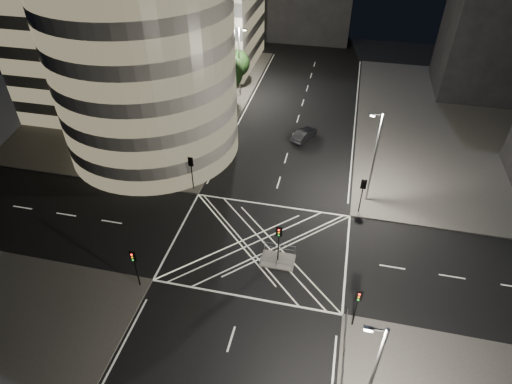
% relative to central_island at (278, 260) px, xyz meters
% --- Properties ---
extents(ground, '(120.00, 120.00, 0.00)m').
position_rel_central_island_xyz_m(ground, '(-2.00, 1.50, -0.07)').
color(ground, black).
rests_on(ground, ground).
extents(sidewalk_far_left, '(42.00, 42.00, 0.15)m').
position_rel_central_island_xyz_m(sidewalk_far_left, '(-31.00, 28.50, 0.00)').
color(sidewalk_far_left, '#4A4846').
rests_on(sidewalk_far_left, ground).
extents(central_island, '(3.00, 2.00, 0.15)m').
position_rel_central_island_xyz_m(central_island, '(0.00, 0.00, 0.00)').
color(central_island, slate).
rests_on(central_island, ground).
extents(office_tower_curved, '(30.00, 29.00, 27.20)m').
position_rel_central_island_xyz_m(office_tower_curved, '(-22.74, 20.24, 12.58)').
color(office_tower_curved, gray).
rests_on(office_tower_curved, sidewalk_far_left).
extents(building_right_far, '(14.00, 12.00, 15.00)m').
position_rel_central_island_xyz_m(building_right_far, '(24.00, 41.50, 7.58)').
color(building_right_far, black).
rests_on(building_right_far, sidewalk_far_right).
extents(tree_a, '(3.84, 3.84, 6.57)m').
position_rel_central_island_xyz_m(tree_a, '(-12.50, 10.50, 4.42)').
color(tree_a, black).
rests_on(tree_a, sidewalk_far_left).
extents(tree_b, '(5.03, 5.03, 7.46)m').
position_rel_central_island_xyz_m(tree_b, '(-12.50, 16.50, 4.64)').
color(tree_b, black).
rests_on(tree_b, sidewalk_far_left).
extents(tree_c, '(3.70, 3.70, 6.56)m').
position_rel_central_island_xyz_m(tree_c, '(-12.50, 22.50, 4.49)').
color(tree_c, black).
rests_on(tree_c, sidewalk_far_left).
extents(tree_d, '(4.49, 4.49, 7.46)m').
position_rel_central_island_xyz_m(tree_d, '(-12.50, 28.50, 4.94)').
color(tree_d, black).
rests_on(tree_d, sidewalk_far_left).
extents(tree_e, '(3.48, 3.48, 5.74)m').
position_rel_central_island_xyz_m(tree_e, '(-12.50, 34.50, 3.80)').
color(tree_e, black).
rests_on(tree_e, sidewalk_far_left).
extents(traffic_signal_fl, '(0.55, 0.22, 4.00)m').
position_rel_central_island_xyz_m(traffic_signal_fl, '(-10.80, 8.30, 2.84)').
color(traffic_signal_fl, black).
rests_on(traffic_signal_fl, sidewalk_far_left).
extents(traffic_signal_nl, '(0.55, 0.22, 4.00)m').
position_rel_central_island_xyz_m(traffic_signal_nl, '(-10.80, -5.30, 2.84)').
color(traffic_signal_nl, black).
rests_on(traffic_signal_nl, sidewalk_near_left).
extents(traffic_signal_fr, '(0.55, 0.22, 4.00)m').
position_rel_central_island_xyz_m(traffic_signal_fr, '(6.80, 8.30, 2.84)').
color(traffic_signal_fr, black).
rests_on(traffic_signal_fr, sidewalk_far_right).
extents(traffic_signal_nr, '(0.55, 0.22, 4.00)m').
position_rel_central_island_xyz_m(traffic_signal_nr, '(6.80, -5.30, 2.84)').
color(traffic_signal_nr, black).
rests_on(traffic_signal_nr, sidewalk_near_right).
extents(traffic_signal_island, '(0.55, 0.22, 4.00)m').
position_rel_central_island_xyz_m(traffic_signal_island, '(0.00, 0.00, 2.84)').
color(traffic_signal_island, black).
rests_on(traffic_signal_island, central_island).
extents(street_lamp_left_near, '(1.25, 0.25, 10.00)m').
position_rel_central_island_xyz_m(street_lamp_left_near, '(-11.44, 13.50, 5.47)').
color(street_lamp_left_near, slate).
rests_on(street_lamp_left_near, sidewalk_far_left).
extents(street_lamp_left_far, '(1.25, 0.25, 10.00)m').
position_rel_central_island_xyz_m(street_lamp_left_far, '(-11.44, 31.50, 5.47)').
color(street_lamp_left_far, slate).
rests_on(street_lamp_left_far, sidewalk_far_left).
extents(street_lamp_right_far, '(1.25, 0.25, 10.00)m').
position_rel_central_island_xyz_m(street_lamp_right_far, '(7.44, 10.50, 5.47)').
color(street_lamp_right_far, slate).
rests_on(street_lamp_right_far, sidewalk_far_right).
extents(street_lamp_right_near, '(1.25, 0.25, 10.00)m').
position_rel_central_island_xyz_m(street_lamp_right_near, '(7.44, -12.50, 5.47)').
color(street_lamp_right_near, slate).
rests_on(street_lamp_right_near, sidewalk_near_right).
extents(railing_island_south, '(2.80, 0.06, 1.10)m').
position_rel_central_island_xyz_m(railing_island_south, '(0.00, -0.90, 0.62)').
color(railing_island_south, slate).
rests_on(railing_island_south, central_island).
extents(railing_island_north, '(2.80, 0.06, 1.10)m').
position_rel_central_island_xyz_m(railing_island_north, '(0.00, 0.90, 0.62)').
color(railing_island_north, slate).
rests_on(railing_island_north, central_island).
extents(sedan, '(3.09, 4.50, 1.41)m').
position_rel_central_island_xyz_m(sedan, '(-0.50, 21.27, 0.63)').
color(sedan, black).
rests_on(sedan, ground).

